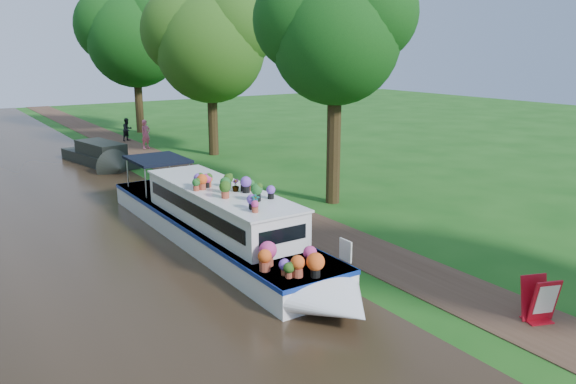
{
  "coord_description": "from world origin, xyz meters",
  "views": [
    {
      "loc": [
        -9.54,
        -13.95,
        5.93
      ],
      "look_at": [
        0.44,
        1.12,
        1.3
      ],
      "focal_mm": 35.0,
      "sensor_mm": 36.0,
      "label": 1
    }
  ],
  "objects_px": {
    "plant_boat": "(221,221)",
    "pedestrian_dark": "(127,129)",
    "sandwich_board": "(540,302)",
    "pedestrian_pink": "(146,134)",
    "second_boat": "(101,156)"
  },
  "relations": [
    {
      "from": "plant_boat",
      "to": "pedestrian_dark",
      "type": "height_order",
      "value": "plant_boat"
    },
    {
      "from": "plant_boat",
      "to": "sandwich_board",
      "type": "relative_size",
      "value": 13.18
    },
    {
      "from": "sandwich_board",
      "to": "pedestrian_pink",
      "type": "relative_size",
      "value": 0.59
    },
    {
      "from": "second_boat",
      "to": "plant_boat",
      "type": "bearing_deg",
      "value": -102.19
    },
    {
      "from": "plant_boat",
      "to": "pedestrian_pink",
      "type": "relative_size",
      "value": 7.75
    },
    {
      "from": "sandwich_board",
      "to": "plant_boat",
      "type": "bearing_deg",
      "value": 134.25
    },
    {
      "from": "second_boat",
      "to": "sandwich_board",
      "type": "xyz_separation_m",
      "value": [
        3.17,
        -23.12,
        0.0
      ]
    },
    {
      "from": "sandwich_board",
      "to": "pedestrian_dark",
      "type": "height_order",
      "value": "pedestrian_dark"
    },
    {
      "from": "sandwich_board",
      "to": "pedestrian_dark",
      "type": "bearing_deg",
      "value": 109.39
    },
    {
      "from": "second_boat",
      "to": "pedestrian_dark",
      "type": "bearing_deg",
      "value": 51.62
    },
    {
      "from": "pedestrian_dark",
      "to": "sandwich_board",
      "type": "bearing_deg",
      "value": -114.94
    },
    {
      "from": "plant_boat",
      "to": "pedestrian_dark",
      "type": "relative_size",
      "value": 9.03
    },
    {
      "from": "pedestrian_pink",
      "to": "pedestrian_dark",
      "type": "distance_m",
      "value": 3.5
    },
    {
      "from": "sandwich_board",
      "to": "pedestrian_dark",
      "type": "distance_m",
      "value": 29.95
    },
    {
      "from": "second_boat",
      "to": "sandwich_board",
      "type": "relative_size",
      "value": 6.28
    }
  ]
}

